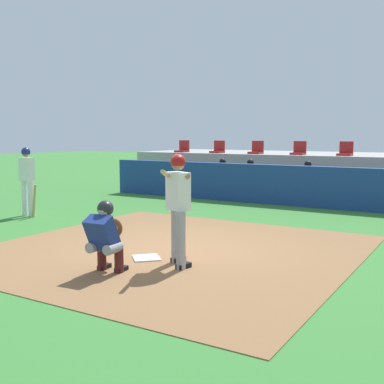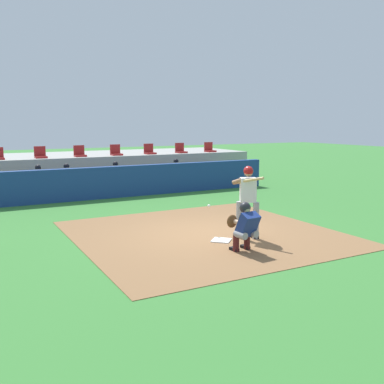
# 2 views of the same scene
# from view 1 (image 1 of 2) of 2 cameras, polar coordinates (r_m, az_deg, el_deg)

# --- Properties ---
(ground_plane) EXTENTS (80.00, 80.00, 0.00)m
(ground_plane) POSITION_cam_1_polar(r_m,az_deg,el_deg) (8.92, -2.34, -6.85)
(ground_plane) COLOR #387A33
(dirt_infield) EXTENTS (6.40, 6.40, 0.01)m
(dirt_infield) POSITION_cam_1_polar(r_m,az_deg,el_deg) (8.92, -2.34, -6.81)
(dirt_infield) COLOR olive
(dirt_infield) RESTS_ON ground
(home_plate) EXTENTS (0.62, 0.62, 0.02)m
(home_plate) POSITION_cam_1_polar(r_m,az_deg,el_deg) (8.28, -5.43, -7.78)
(home_plate) COLOR white
(home_plate) RESTS_ON dirt_infield
(batter_at_plate) EXTENTS (0.57, 0.89, 1.80)m
(batter_at_plate) POSITION_cam_1_polar(r_m,az_deg,el_deg) (7.63, -1.69, -1.25)
(batter_at_plate) COLOR #99999E
(batter_at_plate) RESTS_ON ground
(catcher_crouched) EXTENTS (0.52, 2.05, 1.13)m
(catcher_crouched) POSITION_cam_1_polar(r_m,az_deg,el_deg) (7.43, -10.16, -4.93)
(catcher_crouched) COLOR gray
(catcher_crouched) RESTS_ON ground
(on_deck_batter) EXTENTS (0.58, 0.23, 1.79)m
(on_deck_batter) POSITION_cam_1_polar(r_m,az_deg,el_deg) (13.12, -18.97, 1.69)
(on_deck_batter) COLOR silver
(on_deck_batter) RESTS_ON ground
(dugout_wall) EXTENTS (13.00, 0.30, 1.20)m
(dugout_wall) POSITION_cam_1_polar(r_m,az_deg,el_deg) (14.62, 11.85, 0.75)
(dugout_wall) COLOR navy
(dugout_wall) RESTS_ON ground
(dugout_bench) EXTENTS (11.80, 0.44, 0.45)m
(dugout_bench) POSITION_cam_1_polar(r_m,az_deg,el_deg) (15.60, 13.03, -0.29)
(dugout_bench) COLOR olive
(dugout_bench) RESTS_ON ground
(dugout_player_0) EXTENTS (0.49, 0.70, 1.30)m
(dugout_player_0) POSITION_cam_1_polar(r_m,az_deg,el_deg) (16.52, 3.43, 1.82)
(dugout_player_0) COLOR #939399
(dugout_player_0) RESTS_ON ground
(dugout_player_1) EXTENTS (0.49, 0.70, 1.30)m
(dugout_player_1) POSITION_cam_1_polar(r_m,az_deg,el_deg) (16.07, 6.73, 1.65)
(dugout_player_1) COLOR #939399
(dugout_player_1) RESTS_ON ground
(dugout_player_2) EXTENTS (0.49, 0.70, 1.30)m
(dugout_player_2) POSITION_cam_1_polar(r_m,az_deg,el_deg) (15.36, 13.38, 1.28)
(dugout_player_2) COLOR #939399
(dugout_player_2) RESTS_ON ground
(stands_platform) EXTENTS (15.00, 4.40, 1.40)m
(stands_platform) POSITION_cam_1_polar(r_m,az_deg,el_deg) (18.80, 16.31, 2.25)
(stands_platform) COLOR #9E9E99
(stands_platform) RESTS_ON ground
(stadium_seat_0) EXTENTS (0.46, 0.46, 0.48)m
(stadium_seat_0) POSITION_cam_1_polar(r_m,az_deg,el_deg) (19.65, -1.11, 5.14)
(stadium_seat_0) COLOR #A51E1E
(stadium_seat_0) RESTS_ON stands_platform
(stadium_seat_1) EXTENTS (0.46, 0.46, 0.48)m
(stadium_seat_1) POSITION_cam_1_polar(r_m,az_deg,el_deg) (18.83, 3.10, 5.06)
(stadium_seat_1) COLOR #A51E1E
(stadium_seat_1) RESTS_ON stands_platform
(stadium_seat_2) EXTENTS (0.46, 0.46, 0.48)m
(stadium_seat_2) POSITION_cam_1_polar(r_m,az_deg,el_deg) (18.12, 7.65, 4.94)
(stadium_seat_2) COLOR #A51E1E
(stadium_seat_2) RESTS_ON stands_platform
(stadium_seat_3) EXTENTS (0.46, 0.46, 0.48)m
(stadium_seat_3) POSITION_cam_1_polar(r_m,az_deg,el_deg) (17.54, 12.54, 4.78)
(stadium_seat_3) COLOR #A51E1E
(stadium_seat_3) RESTS_ON stands_platform
(stadium_seat_4) EXTENTS (0.46, 0.46, 0.48)m
(stadium_seat_4) POSITION_cam_1_polar(r_m,az_deg,el_deg) (17.09, 17.72, 4.57)
(stadium_seat_4) COLOR #A51E1E
(stadium_seat_4) RESTS_ON stands_platform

